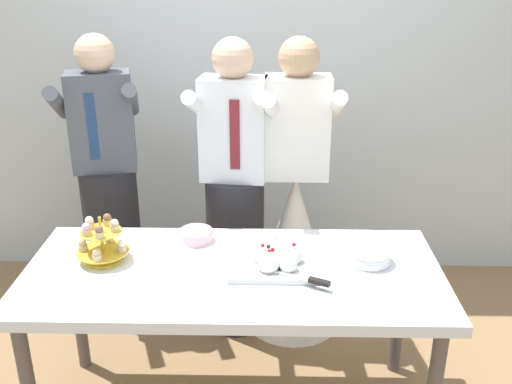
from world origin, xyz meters
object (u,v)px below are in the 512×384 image
dessert_table (233,284)px  main_cake_tray (277,259)px  person_bride (294,232)px  plate_stack (368,255)px  cupcake_stand (102,242)px  person_guest (109,197)px  person_groom (235,207)px  round_cake (196,237)px

dessert_table → main_cake_tray: size_ratio=4.28×
main_cake_tray → person_bride: 0.78m
plate_stack → person_bride: bearing=113.3°
dessert_table → cupcake_stand: 0.60m
dessert_table → person_guest: bearing=131.4°
person_bride → person_guest: same height
cupcake_stand → person_bride: size_ratio=0.14×
dessert_table → person_bride: (0.30, 0.76, -0.12)m
cupcake_stand → main_cake_tray: 0.77m
person_bride → person_guest: 1.07m
main_cake_tray → person_guest: person_guest is taller
cupcake_stand → plate_stack: size_ratio=1.15×
dessert_table → person_guest: 1.15m
cupcake_stand → person_guest: 0.82m
cupcake_stand → person_bride: bearing=38.3°
dessert_table → person_groom: bearing=92.4°
plate_stack → person_guest: (-1.35, 0.78, -0.06)m
cupcake_stand → round_cake: size_ratio=0.96×
main_cake_tray → plate_stack: main_cake_tray is taller
cupcake_stand → person_guest: person_guest is taller
plate_stack → person_guest: size_ratio=0.12×
cupcake_stand → main_cake_tray: cupcake_stand is taller
cupcake_stand → plate_stack: 1.17m
person_groom → person_guest: size_ratio=1.00×
main_cake_tray → person_guest: (-0.95, 0.83, -0.07)m
main_cake_tray → dessert_table: bearing=-172.7°
person_groom → person_guest: (-0.73, 0.13, 0.00)m
dessert_table → cupcake_stand: bearing=173.1°
dessert_table → plate_stack: (0.59, 0.08, 0.11)m
cupcake_stand → main_cake_tray: size_ratio=0.55×
cupcake_stand → person_guest: (-0.18, 0.79, -0.12)m
cupcake_stand → round_cake: cupcake_stand is taller
plate_stack → person_groom: 0.90m
round_cake → person_guest: (-0.57, 0.61, -0.06)m
person_bride → person_guest: (-1.06, 0.10, 0.16)m
plate_stack → person_guest: bearing=150.1°
main_cake_tray → person_groom: size_ratio=0.25×
plate_stack → dessert_table: bearing=-172.2°
person_groom → cupcake_stand: bearing=-129.8°
person_groom → person_bride: same height
dessert_table → person_guest: (-0.76, 0.86, 0.05)m
person_bride → person_guest: size_ratio=1.00×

